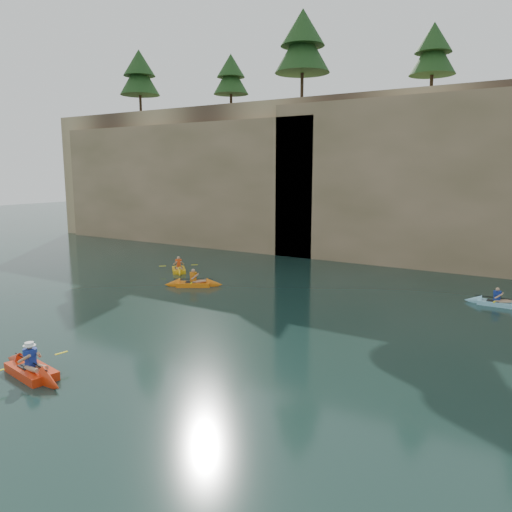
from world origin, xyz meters
The scene contains 11 objects.
ground centered at (0.00, 0.00, 0.00)m, with size 160.00×160.00×0.00m, color black.
cliff centered at (0.00, 30.00, 6.00)m, with size 70.00×16.00×12.00m, color tan.
cliff_slab_west centered at (-20.00, 22.60, 5.28)m, with size 26.00×2.40×10.56m, color tan.
cliff_slab_center centered at (2.00, 22.60, 5.70)m, with size 24.00×2.40×11.40m, color tan.
sea_cave_west centered at (-18.00, 21.95, 2.00)m, with size 4.50×1.00×4.00m, color black.
sea_cave_center centered at (-4.00, 21.95, 1.60)m, with size 3.50×1.00×3.20m, color black.
cliff_pines centered at (0.00, 25.00, 15.91)m, with size 56.00×6.00×7.83m, color black, non-canonical shape.
main_kayaker centered at (-5.24, -2.15, 0.18)m, with size 3.68×2.41×1.34m.
kayaker_orange centered at (-8.70, 10.08, 0.15)m, with size 3.12×2.35×1.23m.
kayaker_yellow centered at (-12.04, 12.72, 0.15)m, with size 2.62×2.68×1.23m.
kayaker_ltblue_mid centered at (6.07, 14.63, 0.14)m, with size 2.89×2.19×1.10m.
Camera 1 is at (8.59, -10.92, 6.35)m, focal length 35.00 mm.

